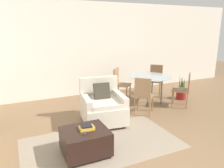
{
  "coord_description": "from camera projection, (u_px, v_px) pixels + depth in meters",
  "views": [
    {
      "loc": [
        -1.62,
        -2.28,
        2.01
      ],
      "look_at": [
        0.42,
        2.12,
        0.75
      ],
      "focal_mm": 35.0,
      "sensor_mm": 36.0,
      "label": 1
    }
  ],
  "objects": [
    {
      "name": "wall_back",
      "position": [
        72.0,
        50.0,
        6.34
      ],
      "size": [
        12.0,
        0.06,
        2.75
      ],
      "color": "white",
      "rests_on": "ground_plane"
    },
    {
      "name": "area_rug",
      "position": [
        102.0,
        143.0,
        3.9
      ],
      "size": [
        2.74,
        1.56,
        0.01
      ],
      "color": "gray",
      "rests_on": "ground_plane"
    },
    {
      "name": "armchair",
      "position": [
        103.0,
        106.0,
        4.7
      ],
      "size": [
        0.97,
        1.02,
        0.94
      ],
      "color": "beige",
      "rests_on": "ground_plane"
    },
    {
      "name": "ottoman",
      "position": [
        85.0,
        141.0,
        3.53
      ],
      "size": [
        0.72,
        0.64,
        0.42
      ],
      "color": "black",
      "rests_on": "ground_plane"
    },
    {
      "name": "book_stack",
      "position": [
        87.0,
        127.0,
        3.5
      ],
      "size": [
        0.24,
        0.19,
        0.07
      ],
      "color": "gold",
      "rests_on": "ottoman"
    },
    {
      "name": "tv_remote_primary",
      "position": [
        94.0,
        127.0,
        3.57
      ],
      "size": [
        0.09,
        0.16,
        0.01
      ],
      "color": "#333338",
      "rests_on": "ottoman"
    },
    {
      "name": "tv_remote_secondary",
      "position": [
        85.0,
        133.0,
        3.39
      ],
      "size": [
        0.11,
        0.14,
        0.01
      ],
      "color": "#333338",
      "rests_on": "ottoman"
    },
    {
      "name": "dining_table",
      "position": [
        151.0,
        79.0,
        5.88
      ],
      "size": [
        1.13,
        1.13,
        0.74
      ],
      "color": "#99A8AD",
      "rests_on": "ground_plane"
    },
    {
      "name": "dining_chair_near_left",
      "position": [
        143.0,
        93.0,
        5.11
      ],
      "size": [
        0.59,
        0.59,
        0.9
      ],
      "color": "#93704C",
      "rests_on": "ground_plane"
    },
    {
      "name": "dining_chair_near_right",
      "position": [
        184.0,
        87.0,
        5.62
      ],
      "size": [
        0.59,
        0.59,
        0.9
      ],
      "color": "#93704C",
      "rests_on": "ground_plane"
    },
    {
      "name": "dining_chair_far_left",
      "position": [
        119.0,
        82.0,
        6.21
      ],
      "size": [
        0.59,
        0.59,
        0.9
      ],
      "color": "#93704C",
      "rests_on": "ground_plane"
    },
    {
      "name": "dining_chair_far_right",
      "position": [
        156.0,
        78.0,
        6.71
      ],
      "size": [
        0.59,
        0.59,
        0.9
      ],
      "color": "#93704C",
      "rests_on": "ground_plane"
    },
    {
      "name": "potted_plant_small",
      "position": [
        181.0,
        92.0,
        6.31
      ],
      "size": [
        0.28,
        0.28,
        0.72
      ],
      "color": "maroon",
      "rests_on": "ground_plane"
    }
  ]
}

